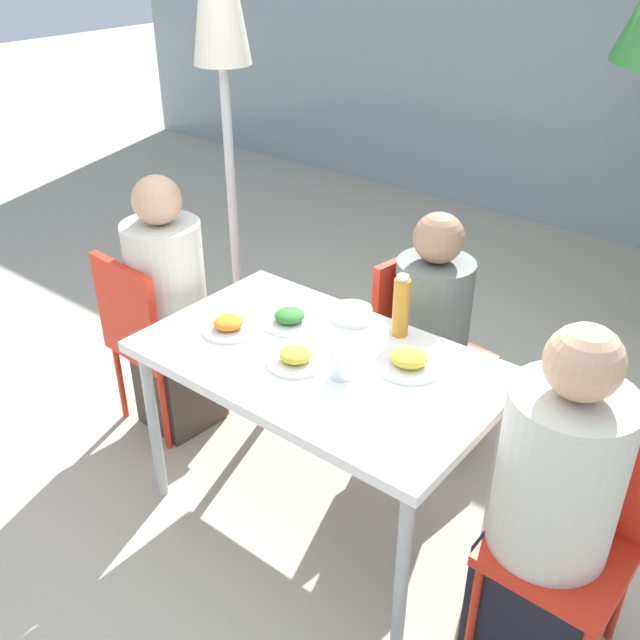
{
  "coord_description": "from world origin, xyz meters",
  "views": [
    {
      "loc": [
        1.32,
        -1.65,
        2.11
      ],
      "look_at": [
        0.0,
        0.0,
        0.89
      ],
      "focal_mm": 40.0,
      "sensor_mm": 36.0,
      "label": 1
    }
  ],
  "objects_px": {
    "person_right": "(551,512)",
    "person_left": "(171,315)",
    "bottle": "(401,307)",
    "drinking_cup": "(341,364)",
    "chair_left": "(150,331)",
    "chair_far": "(422,337)",
    "chair_right": "(575,519)",
    "salad_bowl": "(352,314)",
    "person_far": "(429,343)",
    "closed_umbrella": "(220,21)"
  },
  "relations": [
    {
      "from": "person_right",
      "to": "person_left",
      "type": "bearing_deg",
      "value": -1.52
    },
    {
      "from": "bottle",
      "to": "drinking_cup",
      "type": "relative_size",
      "value": 2.41
    },
    {
      "from": "chair_left",
      "to": "chair_far",
      "type": "relative_size",
      "value": 1.0
    },
    {
      "from": "chair_left",
      "to": "drinking_cup",
      "type": "xyz_separation_m",
      "value": [
        1.08,
        -0.04,
        0.29
      ]
    },
    {
      "from": "chair_far",
      "to": "chair_left",
      "type": "bearing_deg",
      "value": -45.88
    },
    {
      "from": "chair_right",
      "to": "person_right",
      "type": "relative_size",
      "value": 0.72
    },
    {
      "from": "chair_left",
      "to": "chair_far",
      "type": "height_order",
      "value": "same"
    },
    {
      "from": "person_right",
      "to": "salad_bowl",
      "type": "relative_size",
      "value": 7.64
    },
    {
      "from": "chair_left",
      "to": "person_far",
      "type": "height_order",
      "value": "person_far"
    },
    {
      "from": "person_far",
      "to": "closed_umbrella",
      "type": "distance_m",
      "value": 1.64
    },
    {
      "from": "chair_far",
      "to": "person_far",
      "type": "bearing_deg",
      "value": 58.1
    },
    {
      "from": "chair_right",
      "to": "person_far",
      "type": "height_order",
      "value": "person_far"
    },
    {
      "from": "person_right",
      "to": "bottle",
      "type": "relative_size",
      "value": 4.91
    },
    {
      "from": "chair_left",
      "to": "person_far",
      "type": "bearing_deg",
      "value": 36.19
    },
    {
      "from": "person_left",
      "to": "chair_far",
      "type": "relative_size",
      "value": 1.4
    },
    {
      "from": "person_right",
      "to": "person_far",
      "type": "distance_m",
      "value": 1.04
    },
    {
      "from": "closed_umbrella",
      "to": "chair_far",
      "type": "bearing_deg",
      "value": 2.83
    },
    {
      "from": "chair_right",
      "to": "person_right",
      "type": "xyz_separation_m",
      "value": [
        -0.05,
        -0.08,
        0.06
      ]
    },
    {
      "from": "person_right",
      "to": "drinking_cup",
      "type": "xyz_separation_m",
      "value": [
        -0.76,
        -0.04,
        0.23
      ]
    },
    {
      "from": "bottle",
      "to": "salad_bowl",
      "type": "height_order",
      "value": "bottle"
    },
    {
      "from": "chair_left",
      "to": "closed_umbrella",
      "type": "distance_m",
      "value": 1.37
    },
    {
      "from": "person_left",
      "to": "salad_bowl",
      "type": "xyz_separation_m",
      "value": [
        0.82,
        0.22,
        0.2
      ]
    },
    {
      "from": "salad_bowl",
      "to": "chair_right",
      "type": "bearing_deg",
      "value": -12.13
    },
    {
      "from": "person_far",
      "to": "drinking_cup",
      "type": "height_order",
      "value": "person_far"
    },
    {
      "from": "person_far",
      "to": "bottle",
      "type": "distance_m",
      "value": 0.47
    },
    {
      "from": "person_far",
      "to": "drinking_cup",
      "type": "bearing_deg",
      "value": 11.4
    },
    {
      "from": "person_right",
      "to": "salad_bowl",
      "type": "distance_m",
      "value": 1.02
    },
    {
      "from": "person_far",
      "to": "salad_bowl",
      "type": "height_order",
      "value": "person_far"
    },
    {
      "from": "person_left",
      "to": "person_far",
      "type": "distance_m",
      "value": 1.13
    },
    {
      "from": "chair_right",
      "to": "drinking_cup",
      "type": "bearing_deg",
      "value": 9.05
    },
    {
      "from": "bottle",
      "to": "chair_right",
      "type": "bearing_deg",
      "value": -16.59
    },
    {
      "from": "chair_left",
      "to": "salad_bowl",
      "type": "xyz_separation_m",
      "value": [
        0.88,
        0.3,
        0.27
      ]
    },
    {
      "from": "chair_left",
      "to": "chair_right",
      "type": "distance_m",
      "value": 1.89
    },
    {
      "from": "chair_left",
      "to": "person_right",
      "type": "bearing_deg",
      "value": 3.98
    },
    {
      "from": "salad_bowl",
      "to": "person_left",
      "type": "bearing_deg",
      "value": -165.01
    },
    {
      "from": "person_right",
      "to": "chair_far",
      "type": "xyz_separation_m",
      "value": [
        -0.88,
        0.71,
        -0.06
      ]
    },
    {
      "from": "person_left",
      "to": "drinking_cup",
      "type": "xyz_separation_m",
      "value": [
        1.02,
        -0.11,
        0.22
      ]
    },
    {
      "from": "drinking_cup",
      "to": "bottle",
      "type": "bearing_deg",
      "value": 89.47
    },
    {
      "from": "bottle",
      "to": "salad_bowl",
      "type": "distance_m",
      "value": 0.22
    },
    {
      "from": "drinking_cup",
      "to": "chair_far",
      "type": "bearing_deg",
      "value": 99.05
    },
    {
      "from": "bottle",
      "to": "person_right",
      "type": "bearing_deg",
      "value": -22.94
    },
    {
      "from": "chair_left",
      "to": "person_far",
      "type": "relative_size",
      "value": 0.78
    },
    {
      "from": "person_right",
      "to": "person_far",
      "type": "xyz_separation_m",
      "value": [
        -0.81,
        0.65,
        -0.04
      ]
    },
    {
      "from": "person_right",
      "to": "drinking_cup",
      "type": "distance_m",
      "value": 0.8
    },
    {
      "from": "bottle",
      "to": "chair_left",
      "type": "bearing_deg",
      "value": -163.48
    },
    {
      "from": "chair_far",
      "to": "drinking_cup",
      "type": "distance_m",
      "value": 0.81
    },
    {
      "from": "bottle",
      "to": "drinking_cup",
      "type": "distance_m",
      "value": 0.36
    },
    {
      "from": "drinking_cup",
      "to": "salad_bowl",
      "type": "bearing_deg",
      "value": 120.9
    },
    {
      "from": "person_far",
      "to": "chair_far",
      "type": "bearing_deg",
      "value": -121.9
    },
    {
      "from": "person_right",
      "to": "bottle",
      "type": "bearing_deg",
      "value": -21.99
    }
  ]
}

